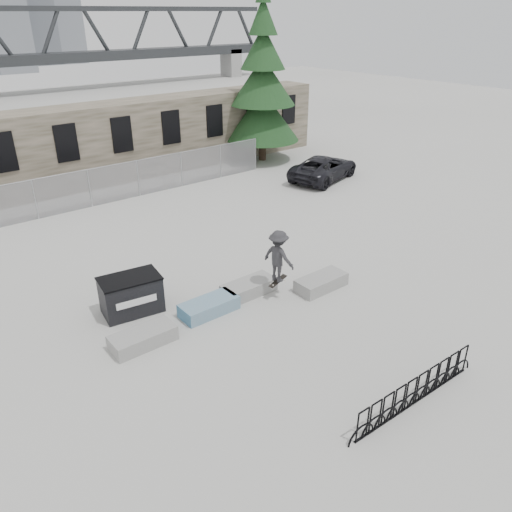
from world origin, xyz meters
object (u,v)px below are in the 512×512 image
(planter_far_left, at_px, (143,337))
(planter_offset, at_px, (321,282))
(planter_center_left, at_px, (209,306))
(dumpster, at_px, (131,295))
(spruce_tree, at_px, (263,90))
(suv, at_px, (324,168))
(skateboarder, at_px, (278,256))
(planter_center_right, at_px, (249,287))
(bike_rack, at_px, (416,390))

(planter_far_left, distance_m, planter_offset, 6.84)
(planter_center_left, relative_size, planter_offset, 1.00)
(planter_offset, bearing_deg, dumpster, 154.87)
(spruce_tree, distance_m, suv, 7.00)
(planter_center_left, distance_m, spruce_tree, 20.09)
(suv, bearing_deg, skateboarder, 112.56)
(planter_center_right, xyz_separation_m, planter_offset, (2.33, -1.36, 0.00))
(planter_center_right, relative_size, bike_rack, 0.40)
(planter_center_right, height_order, suv, suv)
(suv, bearing_deg, planter_center_left, 105.20)
(spruce_tree, bearing_deg, suv, -89.21)
(planter_center_left, xyz_separation_m, planter_center_right, (1.85, 0.17, 0.00))
(planter_far_left, xyz_separation_m, skateboarder, (5.13, -0.40, 1.35))
(bike_rack, distance_m, suv, 19.41)
(spruce_tree, relative_size, suv, 2.20)
(planter_offset, xyz_separation_m, suv, (9.66, 9.35, 0.47))
(dumpster, height_order, skateboarder, skateboarder)
(planter_far_left, bearing_deg, dumpster, 72.83)
(skateboarder, bearing_deg, planter_far_left, 73.34)
(spruce_tree, height_order, skateboarder, spruce_tree)
(suv, height_order, skateboarder, skateboarder)
(planter_center_left, bearing_deg, suv, 30.54)
(planter_offset, relative_size, spruce_tree, 0.17)
(planter_center_left, relative_size, dumpster, 0.93)
(planter_far_left, relative_size, skateboarder, 0.98)
(dumpster, xyz_separation_m, bike_rack, (3.75, -8.72, -0.22))
(planter_offset, height_order, spruce_tree, spruce_tree)
(planter_center_right, height_order, planter_offset, same)
(bike_rack, bearing_deg, spruce_tree, 60.22)
(dumpster, relative_size, spruce_tree, 0.19)
(dumpster, distance_m, suv, 17.10)
(bike_rack, bearing_deg, skateboarder, 83.03)
(dumpster, height_order, spruce_tree, spruce_tree)
(spruce_tree, xyz_separation_m, suv, (0.08, -5.80, -3.92))
(dumpster, bearing_deg, bike_rack, -58.39)
(planter_far_left, relative_size, bike_rack, 0.40)
(skateboarder, bearing_deg, planter_center_right, 27.98)
(planter_offset, xyz_separation_m, spruce_tree, (9.58, 15.15, 4.39))
(suv, xyz_separation_m, skateboarder, (-11.31, -8.80, 0.88))
(planter_center_right, distance_m, planter_offset, 2.70)
(planter_far_left, relative_size, planter_center_left, 1.00)
(planter_far_left, bearing_deg, planter_offset, -7.99)
(planter_center_left, height_order, planter_offset, same)
(planter_far_left, bearing_deg, bike_rack, -57.33)
(planter_far_left, xyz_separation_m, planter_offset, (6.77, -0.95, 0.00))
(bike_rack, xyz_separation_m, spruce_tree, (12.01, 20.98, 4.21))
(planter_center_right, relative_size, dumpster, 0.93)
(dumpster, distance_m, skateboarder, 5.18)
(spruce_tree, bearing_deg, bike_rack, -119.78)
(planter_far_left, bearing_deg, planter_center_left, 5.21)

